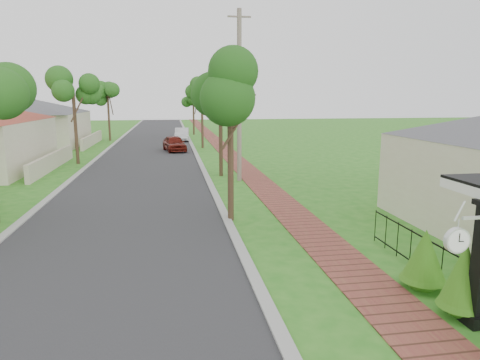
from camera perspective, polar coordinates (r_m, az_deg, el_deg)
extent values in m
plane|color=#28761C|center=(9.11, -0.03, -17.89)|extent=(160.00, 160.00, 0.00)
cube|color=#28282B|center=(28.28, -12.60, 1.74)|extent=(7.00, 120.00, 0.02)
cube|color=#9E9E99|center=(28.29, -5.20, 1.96)|extent=(0.30, 120.00, 0.10)
cube|color=#9E9E99|center=(28.73, -19.88, 1.49)|extent=(0.30, 120.00, 0.10)
cube|color=brown|center=(28.59, 0.01, 2.10)|extent=(1.50, 120.00, 0.03)
cube|color=black|center=(9.98, 28.96, -15.88)|extent=(0.48, 0.48, 0.24)
cube|color=black|center=(10.59, 27.55, -9.34)|extent=(0.03, 8.00, 0.03)
cube|color=black|center=(10.87, 27.17, -13.31)|extent=(0.03, 8.00, 0.03)
cylinder|color=black|center=(10.74, 27.34, -11.60)|extent=(0.02, 0.02, 1.00)
cylinder|color=black|center=(11.24, 25.31, -10.43)|extent=(0.02, 0.02, 1.00)
cylinder|color=black|center=(11.75, 23.47, -9.35)|extent=(0.02, 0.02, 1.00)
cylinder|color=black|center=(12.28, 21.79, -8.35)|extent=(0.02, 0.02, 1.00)
cylinder|color=black|center=(12.83, 20.27, -7.43)|extent=(0.02, 0.02, 1.00)
cylinder|color=black|center=(13.38, 18.87, -6.59)|extent=(0.02, 0.02, 1.00)
cylinder|color=black|center=(13.94, 17.59, -5.80)|extent=(0.02, 0.02, 1.00)
cylinder|color=#382619|center=(24.14, -2.58, 5.89)|extent=(0.22, 0.22, 4.55)
sphere|color=#225015|center=(24.04, -2.63, 11.61)|extent=(1.70, 1.70, 1.70)
cylinder|color=#382619|center=(38.03, -5.06, 7.97)|extent=(0.22, 0.22, 4.90)
sphere|color=#225015|center=(37.99, -5.13, 11.87)|extent=(1.70, 1.70, 1.70)
cylinder|color=#382619|center=(52.01, -6.20, 8.35)|extent=(0.22, 0.22, 4.20)
sphere|color=#225015|center=(51.96, -6.25, 10.79)|extent=(1.70, 1.70, 1.70)
cylinder|color=#382619|center=(30.59, -21.08, 6.57)|extent=(0.22, 0.22, 4.90)
sphere|color=#225015|center=(30.53, -21.41, 11.42)|extent=(1.70, 1.70, 1.70)
cylinder|color=#382619|center=(46.35, -17.08, 7.84)|extent=(0.22, 0.22, 4.55)
sphere|color=#225015|center=(46.30, -17.25, 10.81)|extent=(1.70, 1.70, 1.70)
sphere|color=#2F7116|center=(10.07, 27.40, -14.09)|extent=(0.74, 0.74, 0.74)
cone|color=#2F7116|center=(9.83, 27.72, -10.77)|extent=(0.84, 0.84, 1.25)
sphere|color=#2F7116|center=(11.08, 23.21, -11.63)|extent=(0.82, 0.82, 0.82)
cone|color=#2F7116|center=(10.89, 23.43, -8.89)|extent=(0.93, 0.93, 1.12)
cube|color=#BFB299|center=(29.09, -23.72, 2.32)|extent=(0.25, 10.00, 1.00)
cube|color=beige|center=(44.17, -27.45, 5.96)|extent=(11.00, 10.00, 3.00)
pyramid|color=#4C4C51|center=(44.08, -27.71, 8.93)|extent=(15.56, 15.56, 1.60)
cube|color=#BFB299|center=(42.70, -19.12, 5.11)|extent=(0.25, 10.00, 1.00)
imported|color=#61150E|center=(35.97, -8.75, 4.83)|extent=(2.19, 3.99, 1.29)
imported|color=silver|center=(44.68, -7.74, 6.03)|extent=(1.58, 4.00, 1.29)
cylinder|color=#382619|center=(15.17, -1.26, 2.92)|extent=(0.22, 0.22, 4.55)
sphere|color=#235919|center=(15.03, -1.30, 12.04)|extent=(2.27, 2.27, 2.27)
cylinder|color=gray|center=(22.57, -0.10, 10.93)|extent=(0.24, 0.24, 8.78)
cube|color=gray|center=(22.91, -0.10, 20.95)|extent=(1.20, 0.08, 0.08)
cylinder|color=silver|center=(8.44, 27.06, -5.76)|extent=(0.02, 0.02, 0.33)
cylinder|color=silver|center=(8.51, 26.93, -7.19)|extent=(0.47, 0.10, 0.47)
cylinder|color=white|center=(8.46, 27.15, -7.30)|extent=(0.40, 0.01, 0.40)
cylinder|color=white|center=(8.55, 26.71, -7.09)|extent=(0.40, 0.01, 0.40)
cube|color=black|center=(8.44, 27.23, -6.85)|extent=(0.01, 0.01, 0.16)
cube|color=black|center=(8.48, 27.43, -7.29)|extent=(0.10, 0.01, 0.02)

